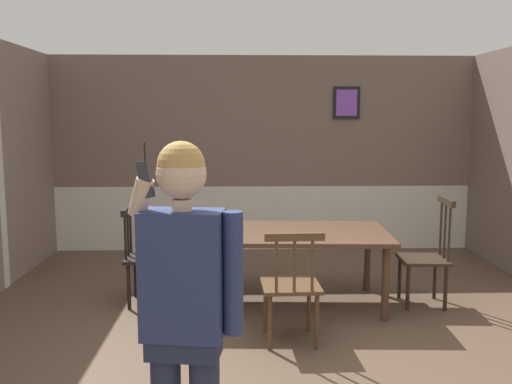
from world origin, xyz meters
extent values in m
plane|color=brown|center=(0.00, 0.00, 0.00)|extent=(7.85, 7.85, 0.00)
cube|color=#756056|center=(0.00, 3.57, 1.75)|extent=(5.76, 0.12, 1.74)
cube|color=silver|center=(0.00, 3.58, 0.44)|extent=(5.76, 0.14, 0.87)
cube|color=silver|center=(0.00, 3.55, 0.87)|extent=(5.76, 0.05, 0.06)
cube|color=black|center=(1.11, 3.50, 2.00)|extent=(0.36, 0.03, 0.43)
cube|color=#884ED2|center=(1.11, 3.48, 2.00)|extent=(0.28, 0.01, 0.35)
cube|color=#4C3323|center=(0.13, 1.27, 0.70)|extent=(1.98, 1.18, 0.04)
cylinder|color=#4C3323|center=(-0.76, 0.86, 0.34)|extent=(0.07, 0.07, 0.68)
cylinder|color=#4C3323|center=(0.97, 0.78, 0.34)|extent=(0.07, 0.07, 0.68)
cylinder|color=#4C3323|center=(-0.72, 1.75, 0.34)|extent=(0.07, 0.07, 0.68)
cylinder|color=#4C3323|center=(1.01, 1.67, 0.34)|extent=(0.07, 0.07, 0.68)
cube|color=#2D2319|center=(1.44, 1.21, 0.45)|extent=(0.46, 0.46, 0.03)
cube|color=#2D2319|center=(1.64, 1.19, 1.02)|extent=(0.07, 0.44, 0.06)
cylinder|color=#2D2319|center=(1.63, 1.06, 0.75)|extent=(0.02, 0.02, 0.58)
cylinder|color=#2D2319|center=(1.64, 1.19, 0.75)|extent=(0.02, 0.02, 0.58)
cylinder|color=#2D2319|center=(1.65, 1.32, 0.75)|extent=(0.02, 0.02, 0.58)
cylinder|color=#2D2319|center=(1.25, 1.04, 0.22)|extent=(0.04, 0.04, 0.43)
cylinder|color=#2D2319|center=(1.28, 1.39, 0.22)|extent=(0.04, 0.04, 0.43)
cylinder|color=#2D2319|center=(1.60, 1.02, 0.22)|extent=(0.04, 0.04, 0.43)
cylinder|color=#2D2319|center=(1.63, 1.37, 0.22)|extent=(0.04, 0.04, 0.43)
cube|color=#513823|center=(0.08, 0.37, 0.46)|extent=(0.48, 0.48, 0.03)
cube|color=#513823|center=(0.09, 0.16, 0.91)|extent=(0.46, 0.06, 0.06)
cylinder|color=#513823|center=(-0.04, 0.16, 0.71)|extent=(0.02, 0.02, 0.46)
cylinder|color=#513823|center=(0.09, 0.16, 0.71)|extent=(0.02, 0.02, 0.46)
cylinder|color=#513823|center=(0.23, 0.17, 0.71)|extent=(0.02, 0.02, 0.46)
cylinder|color=#513823|center=(-0.11, 0.55, 0.22)|extent=(0.04, 0.04, 0.45)
cylinder|color=#513823|center=(0.26, 0.56, 0.22)|extent=(0.04, 0.04, 0.45)
cylinder|color=#513823|center=(-0.09, 0.18, 0.22)|extent=(0.04, 0.04, 0.45)
cylinder|color=#513823|center=(0.28, 0.20, 0.22)|extent=(0.04, 0.04, 0.45)
cube|color=black|center=(-1.19, 1.33, 0.46)|extent=(0.47, 0.47, 0.03)
cube|color=black|center=(-1.40, 1.32, 0.93)|extent=(0.05, 0.46, 0.06)
cylinder|color=black|center=(-1.40, 1.46, 0.72)|extent=(0.02, 0.02, 0.48)
cylinder|color=black|center=(-1.40, 1.32, 0.72)|extent=(0.02, 0.02, 0.48)
cylinder|color=black|center=(-1.40, 1.19, 0.72)|extent=(0.02, 0.02, 0.48)
cylinder|color=black|center=(-1.01, 1.52, 0.22)|extent=(0.04, 0.04, 0.44)
cylinder|color=black|center=(-1.00, 1.15, 0.22)|extent=(0.04, 0.04, 0.44)
cylinder|color=black|center=(-1.38, 1.51, 0.22)|extent=(0.04, 0.04, 0.44)
cylinder|color=black|center=(-1.37, 1.14, 0.22)|extent=(0.04, 0.04, 0.44)
cube|color=#282E49|center=(-0.58, -1.52, 0.79)|extent=(0.35, 0.23, 0.12)
cube|color=navy|center=(-0.58, -1.52, 1.11)|extent=(0.39, 0.25, 0.58)
cylinder|color=navy|center=(-0.35, -1.55, 1.12)|extent=(0.09, 0.09, 0.55)
cylinder|color=beige|center=(-0.75, -1.51, 1.46)|extent=(0.16, 0.15, 0.19)
cylinder|color=beige|center=(-0.58, -1.52, 1.43)|extent=(0.09, 0.09, 0.05)
sphere|color=beige|center=(-0.58, -1.52, 1.56)|extent=(0.22, 0.22, 0.22)
sphere|color=tan|center=(-0.58, -1.52, 1.60)|extent=(0.21, 0.21, 0.21)
cube|color=#2D2D33|center=(-0.73, -1.53, 1.54)|extent=(0.08, 0.05, 0.17)
cylinder|color=black|center=(-0.73, -1.53, 1.66)|extent=(0.01, 0.01, 0.08)
camera|label=1|loc=(-0.32, -3.92, 1.81)|focal=38.71mm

